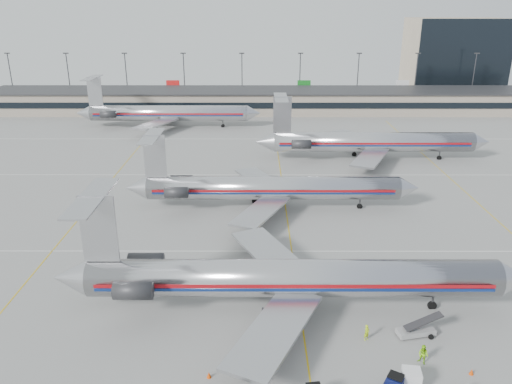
{
  "coord_description": "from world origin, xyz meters",
  "views": [
    {
      "loc": [
        -4.38,
        -45.74,
        28.78
      ],
      "look_at": [
        -4.49,
        19.09,
        4.5
      ],
      "focal_mm": 35.0,
      "sensor_mm": 36.0,
      "label": 1
    }
  ],
  "objects_px": {
    "belt_loader": "(417,330)",
    "jet_foreground": "(283,277)",
    "jet_second_row": "(267,188)",
    "uld_container": "(411,380)"
  },
  "relations": [
    {
      "from": "jet_second_row",
      "to": "uld_container",
      "type": "xyz_separation_m",
      "value": [
        10.74,
        -37.97,
        -2.41
      ]
    },
    {
      "from": "jet_second_row",
      "to": "belt_loader",
      "type": "height_order",
      "value": "jet_second_row"
    },
    {
      "from": "jet_second_row",
      "to": "belt_loader",
      "type": "bearing_deg",
      "value": -66.8
    },
    {
      "from": "jet_foreground",
      "to": "uld_container",
      "type": "distance_m",
      "value": 15.12
    },
    {
      "from": "jet_second_row",
      "to": "uld_container",
      "type": "bearing_deg",
      "value": -74.21
    },
    {
      "from": "jet_second_row",
      "to": "uld_container",
      "type": "height_order",
      "value": "jet_second_row"
    },
    {
      "from": "jet_second_row",
      "to": "uld_container",
      "type": "distance_m",
      "value": 39.53
    },
    {
      "from": "uld_container",
      "to": "belt_loader",
      "type": "xyz_separation_m",
      "value": [
        2.58,
        6.91,
        -0.33
      ]
    },
    {
      "from": "belt_loader",
      "to": "jet_foreground",
      "type": "bearing_deg",
      "value": 148.29
    },
    {
      "from": "jet_foreground",
      "to": "uld_container",
      "type": "bearing_deg",
      "value": -49.56
    }
  ]
}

